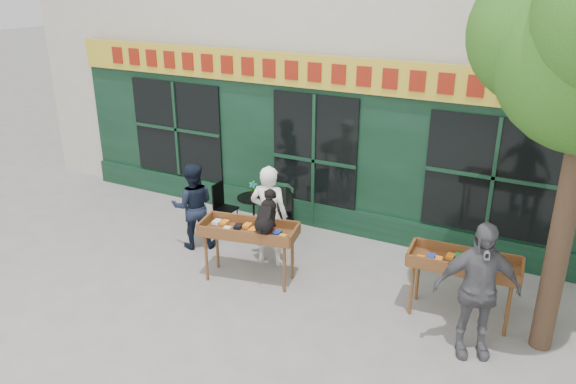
# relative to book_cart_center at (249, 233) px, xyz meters

# --- Properties ---
(ground) EXTENTS (80.00, 80.00, 0.00)m
(ground) POSITION_rel_book_cart_center_xyz_m (0.03, 0.02, -0.82)
(ground) COLOR slate
(ground) RESTS_ON ground
(book_cart_center) EXTENTS (1.59, 0.90, 0.99)m
(book_cart_center) POSITION_rel_book_cart_center_xyz_m (0.00, 0.00, 0.00)
(book_cart_center) COLOR brown
(book_cart_center) RESTS_ON ground
(dog) EXTENTS (0.45, 0.66, 0.60)m
(dog) POSITION_rel_book_cart_center_xyz_m (0.35, -0.05, 0.47)
(dog) COLOR black
(dog) RESTS_ON book_cart_center
(woman) EXTENTS (0.71, 0.53, 1.74)m
(woman) POSITION_rel_book_cart_center_xyz_m (-0.00, 0.65, 0.05)
(woman) COLOR white
(woman) RESTS_ON ground
(book_cart_right) EXTENTS (1.54, 0.72, 0.99)m
(book_cart_right) POSITION_rel_book_cart_center_xyz_m (3.21, 0.49, 0.00)
(book_cart_right) COLOR brown
(book_cart_right) RESTS_ON ground
(man_right) EXTENTS (1.18, 0.86, 1.86)m
(man_right) POSITION_rel_book_cart_center_xyz_m (3.51, -0.26, 0.11)
(man_right) COLOR #525256
(man_right) RESTS_ON ground
(bistro_table) EXTENTS (0.60, 0.60, 0.76)m
(bistro_table) POSITION_rel_book_cart_center_xyz_m (-0.79, 1.46, -0.28)
(bistro_table) COLOR black
(bistro_table) RESTS_ON ground
(bistro_chair_left) EXTENTS (0.37, 0.36, 0.95)m
(bistro_chair_left) POSITION_rel_book_cart_center_xyz_m (-1.43, 1.36, -0.26)
(bistro_chair_left) COLOR black
(bistro_chair_left) RESTS_ON ground
(bistro_chair_right) EXTENTS (0.51, 0.51, 0.95)m
(bistro_chair_right) POSITION_rel_book_cart_center_xyz_m (-0.18, 1.57, -0.26)
(bistro_chair_right) COLOR black
(bistro_chair_right) RESTS_ON ground
(potted_plant) EXTENTS (0.19, 0.15, 0.31)m
(potted_plant) POSITION_rel_book_cart_center_xyz_m (-0.79, 1.46, 0.10)
(potted_plant) COLOR gray
(potted_plant) RESTS_ON bistro_table
(man_left) EXTENTS (0.97, 0.93, 1.57)m
(man_left) POSITION_rel_book_cart_center_xyz_m (-1.49, 0.56, -0.04)
(man_left) COLOR black
(man_left) RESTS_ON ground
(chalkboard) EXTENTS (0.58, 0.26, 0.79)m
(chalkboard) POSITION_rel_book_cart_center_xyz_m (-0.66, 2.21, -0.42)
(chalkboard) COLOR black
(chalkboard) RESTS_ON ground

